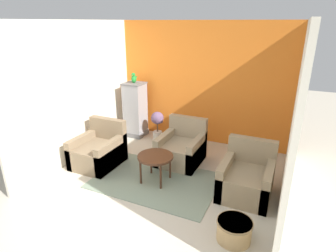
# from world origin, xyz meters

# --- Properties ---
(ground_plane) EXTENTS (20.00, 20.00, 0.00)m
(ground_plane) POSITION_xyz_m (0.00, 0.00, 0.00)
(ground_plane) COLOR beige
(ground_plane) RESTS_ON ground
(wall_back_accent) EXTENTS (3.92, 0.06, 2.61)m
(wall_back_accent) POSITION_xyz_m (0.00, 3.49, 1.31)
(wall_back_accent) COLOR orange
(wall_back_accent) RESTS_ON ground_plane
(wall_left) EXTENTS (0.06, 3.46, 2.61)m
(wall_left) POSITION_xyz_m (-1.93, 1.73, 1.31)
(wall_left) COLOR silver
(wall_left) RESTS_ON ground_plane
(wall_right) EXTENTS (0.06, 3.46, 2.61)m
(wall_right) POSITION_xyz_m (1.93, 1.73, 1.31)
(wall_right) COLOR silver
(wall_right) RESTS_ON ground_plane
(area_rug) EXTENTS (2.08, 1.42, 0.01)m
(area_rug) POSITION_xyz_m (-0.08, 1.40, 0.01)
(area_rug) COLOR gray
(area_rug) RESTS_ON ground_plane
(coffee_table) EXTENTS (0.60, 0.60, 0.48)m
(coffee_table) POSITION_xyz_m (-0.08, 1.40, 0.43)
(coffee_table) COLOR #472819
(coffee_table) RESTS_ON ground_plane
(armchair_left) EXTENTS (0.77, 0.88, 0.82)m
(armchair_left) POSITION_xyz_m (-1.34, 1.50, 0.27)
(armchair_left) COLOR #7A664C
(armchair_left) RESTS_ON ground_plane
(armchair_right) EXTENTS (0.77, 0.88, 0.82)m
(armchair_right) POSITION_xyz_m (1.38, 1.68, 0.27)
(armchair_right) COLOR #8E7A5B
(armchair_right) RESTS_ON ground_plane
(armchair_middle) EXTENTS (0.77, 0.88, 0.82)m
(armchair_middle) POSITION_xyz_m (0.04, 2.26, 0.27)
(armchair_middle) COLOR #9E896B
(armchair_middle) RESTS_ON ground_plane
(birdcage) EXTENTS (0.46, 0.46, 1.27)m
(birdcage) POSITION_xyz_m (-1.47, 3.08, 0.63)
(birdcage) COLOR slate
(birdcage) RESTS_ON ground_plane
(parrot) EXTENTS (0.11, 0.20, 0.24)m
(parrot) POSITION_xyz_m (-1.47, 3.08, 1.38)
(parrot) COLOR #1E842D
(parrot) RESTS_ON birdcage
(potted_plant) EXTENTS (0.32, 0.29, 0.67)m
(potted_plant) POSITION_xyz_m (-0.88, 3.04, 0.42)
(potted_plant) COLOR beige
(potted_plant) RESTS_ON ground_plane
(wicker_basket) EXTENTS (0.45, 0.45, 0.27)m
(wicker_basket) POSITION_xyz_m (1.44, 0.58, 0.15)
(wicker_basket) COLOR tan
(wicker_basket) RESTS_ON ground_plane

